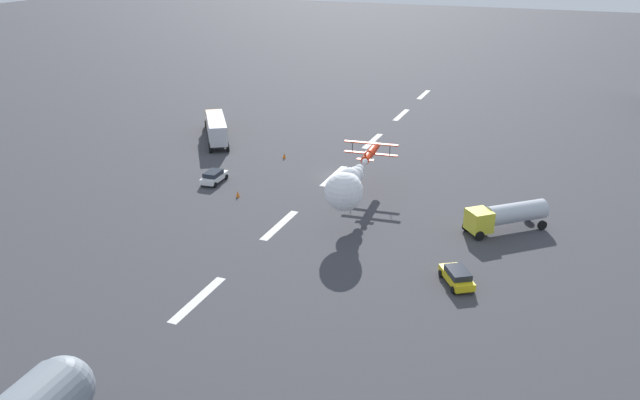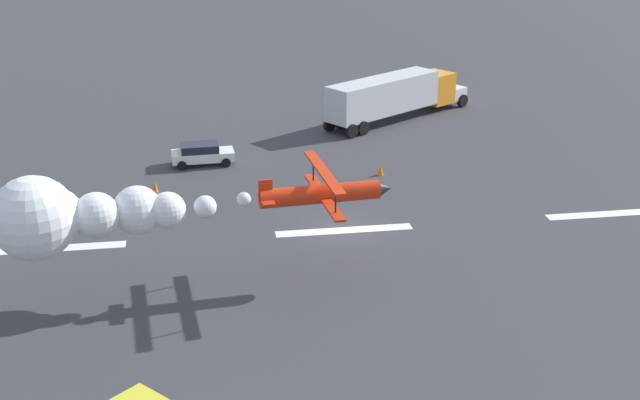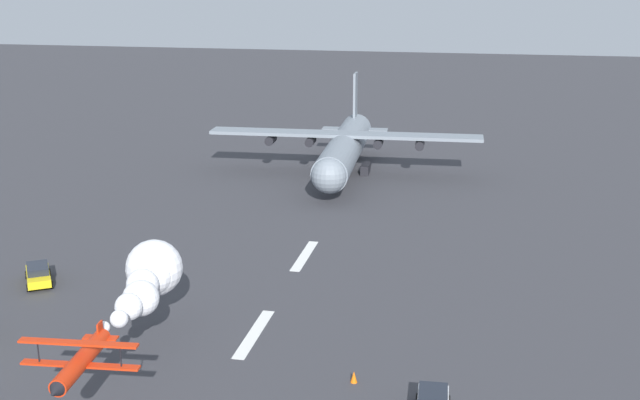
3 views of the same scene
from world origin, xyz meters
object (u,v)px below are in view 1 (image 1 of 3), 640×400
object	(u,v)px
traffic_cone_far	(238,194)
traffic_cone_near	(284,156)
fuel_tanker_truck	(506,215)
semi_truck_orange	(216,126)
airport_staff_sedan	(457,276)
stunt_biplane_red	(348,185)
followme_car_yellow	(214,176)

from	to	relation	value
traffic_cone_far	traffic_cone_near	bearing A→B (deg)	-176.49
fuel_tanker_truck	traffic_cone_far	size ratio (longest dim) A/B	11.04
fuel_tanker_truck	semi_truck_orange	bearing A→B (deg)	-111.01
airport_staff_sedan	stunt_biplane_red	bearing A→B (deg)	-121.97
followme_car_yellow	traffic_cone_far	distance (m)	6.01
fuel_tanker_truck	traffic_cone_near	distance (m)	33.99
traffic_cone_near	semi_truck_orange	bearing A→B (deg)	-107.40
stunt_biplane_red	traffic_cone_near	size ratio (longest dim) A/B	25.78
airport_staff_sedan	traffic_cone_near	bearing A→B (deg)	-132.20
fuel_tanker_truck	airport_staff_sedan	xyz separation A→B (m)	(13.22, -2.49, -0.93)
followme_car_yellow	traffic_cone_near	bearing A→B (deg)	160.80
traffic_cone_near	traffic_cone_far	size ratio (longest dim) A/B	1.00
followme_car_yellow	airport_staff_sedan	xyz separation A→B (m)	(14.27, 33.05, -0.00)
followme_car_yellow	traffic_cone_far	xyz separation A→B (m)	(3.17, 5.08, -0.44)
followme_car_yellow	airport_staff_sedan	distance (m)	36.01
semi_truck_orange	fuel_tanker_truck	xyz separation A→B (m)	(17.10, 44.54, -0.39)
fuel_tanker_truck	airport_staff_sedan	world-z (taller)	fuel_tanker_truck
stunt_biplane_red	semi_truck_orange	distance (m)	36.33
stunt_biplane_red	traffic_cone_far	xyz separation A→B (m)	(-2.82, -14.70, -4.20)
semi_truck_orange	traffic_cone_far	bearing A→B (deg)	36.21
stunt_biplane_red	fuel_tanker_truck	distance (m)	16.75
airport_staff_sedan	followme_car_yellow	bearing A→B (deg)	-113.36
airport_staff_sedan	semi_truck_orange	bearing A→B (deg)	-125.80
semi_truck_orange	airport_staff_sedan	world-z (taller)	semi_truck_orange
traffic_cone_near	traffic_cone_far	world-z (taller)	same
traffic_cone_far	semi_truck_orange	bearing A→B (deg)	-143.79
fuel_tanker_truck	traffic_cone_near	world-z (taller)	fuel_tanker_truck
fuel_tanker_truck	followme_car_yellow	bearing A→B (deg)	-91.69
semi_truck_orange	traffic_cone_far	world-z (taller)	semi_truck_orange
fuel_tanker_truck	traffic_cone_near	bearing A→B (deg)	-112.47
followme_car_yellow	traffic_cone_far	bearing A→B (deg)	58.00
stunt_biplane_red	traffic_cone_near	world-z (taller)	stunt_biplane_red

